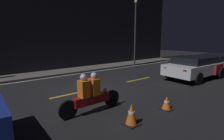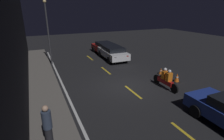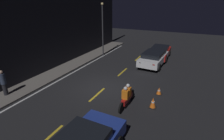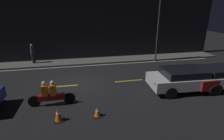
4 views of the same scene
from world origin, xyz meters
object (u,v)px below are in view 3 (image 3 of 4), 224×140
object	(u,v)px
traffic_cone_near	(153,103)
street_lamp	(103,27)
motorcycle	(127,96)
taxi_red	(160,52)
pedestrian	(3,83)
traffic_cone_mid	(159,91)
sedan_white	(154,58)

from	to	relation	value
traffic_cone_near	street_lamp	bearing A→B (deg)	43.36
motorcycle	street_lamp	bearing A→B (deg)	36.05
motorcycle	taxi_red	bearing A→B (deg)	0.91
pedestrian	street_lamp	xyz separation A→B (m)	(11.07, -1.31, 2.25)
traffic_cone_near	taxi_red	bearing A→B (deg)	9.19
motorcycle	street_lamp	distance (m)	11.02
motorcycle	street_lamp	world-z (taller)	street_lamp
motorcycle	pedestrian	world-z (taller)	pedestrian
traffic_cone_mid	street_lamp	world-z (taller)	street_lamp
taxi_red	traffic_cone_near	distance (m)	9.99
taxi_red	motorcycle	distance (m)	10.34
motorcycle	pedestrian	xyz separation A→B (m)	(-2.38, 7.59, 0.35)
traffic_cone_mid	street_lamp	size ratio (longest dim) A/B	0.09
motorcycle	traffic_cone_mid	xyz separation A→B (m)	(2.25, -1.47, -0.40)
traffic_cone_near	traffic_cone_mid	bearing A→B (deg)	-0.03
traffic_cone_near	traffic_cone_mid	world-z (taller)	traffic_cone_near
taxi_red	pedestrian	distance (m)	14.75
sedan_white	taxi_red	bearing A→B (deg)	0.15
taxi_red	pedestrian	xyz separation A→B (m)	(-12.72, 7.46, 0.24)
motorcycle	traffic_cone_near	distance (m)	1.58
traffic_cone_near	traffic_cone_mid	distance (m)	1.76
motorcycle	pedestrian	bearing A→B (deg)	107.62
street_lamp	sedan_white	bearing A→B (deg)	-97.97
taxi_red	traffic_cone_mid	world-z (taller)	taxi_red
street_lamp	motorcycle	bearing A→B (deg)	-144.15
traffic_cone_near	motorcycle	bearing A→B (deg)	108.39
motorcycle	traffic_cone_mid	world-z (taller)	motorcycle
sedan_white	street_lamp	world-z (taller)	street_lamp
traffic_cone_near	street_lamp	xyz separation A→B (m)	(8.20, 7.74, 2.92)
traffic_cone_near	pedestrian	world-z (taller)	pedestrian
street_lamp	traffic_cone_near	bearing A→B (deg)	-136.64
street_lamp	traffic_cone_mid	bearing A→B (deg)	-129.75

